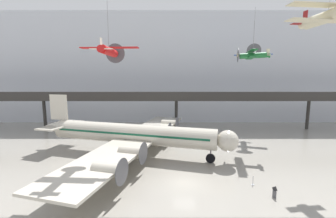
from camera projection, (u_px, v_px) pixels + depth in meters
ground_plane at (185, 183)px, 25.63m from camera, size 260.00×260.00×0.00m
hangar_back_wall at (176, 68)px, 59.00m from camera, size 140.00×3.00×28.31m
mezzanine_walkway at (177, 99)px, 49.98m from camera, size 110.00×3.20×8.79m
airliner_silver_main at (132, 134)px, 34.42m from camera, size 31.28×36.26×9.10m
suspended_plane_red_highwing at (110, 51)px, 25.19m from camera, size 6.65×5.41×9.34m
suspended_plane_blue_trainer at (254, 53)px, 45.79m from camera, size 7.43×6.26×7.43m
suspended_plane_green_biplane at (254, 55)px, 36.80m from camera, size 5.32×6.44×8.67m
suspended_plane_cream_biplane at (329, 16)px, 24.79m from camera, size 9.97×8.16×6.38m
stanchion_barrier at (254, 182)px, 25.10m from camera, size 0.36×0.36×1.08m
info_sign_pedestal at (275, 193)px, 22.50m from camera, size 0.24×0.77×1.24m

